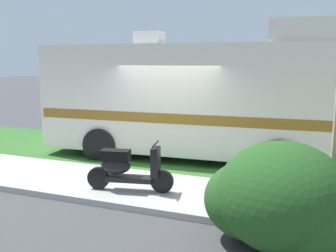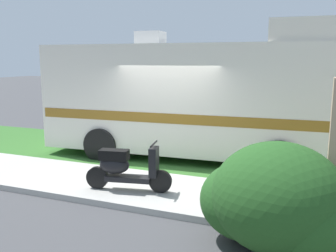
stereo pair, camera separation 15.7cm
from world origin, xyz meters
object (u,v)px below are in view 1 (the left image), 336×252
(scooter, at_px, (126,168))
(bicycle, at_px, (273,183))
(motorhome_rv, at_px, (194,97))
(pickup_truck_near, at_px, (238,104))

(scooter, relative_size, bicycle, 0.97)
(motorhome_rv, relative_size, scooter, 4.53)
(scooter, bearing_deg, bicycle, 5.92)
(motorhome_rv, height_order, pickup_truck_near, motorhome_rv)
(motorhome_rv, bearing_deg, bicycle, -51.50)
(motorhome_rv, relative_size, bicycle, 4.39)
(pickup_truck_near, bearing_deg, scooter, -95.04)
(scooter, height_order, pickup_truck_near, pickup_truck_near)
(scooter, relative_size, pickup_truck_near, 0.30)
(motorhome_rv, xyz_separation_m, bicycle, (2.33, -2.93, -1.16))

